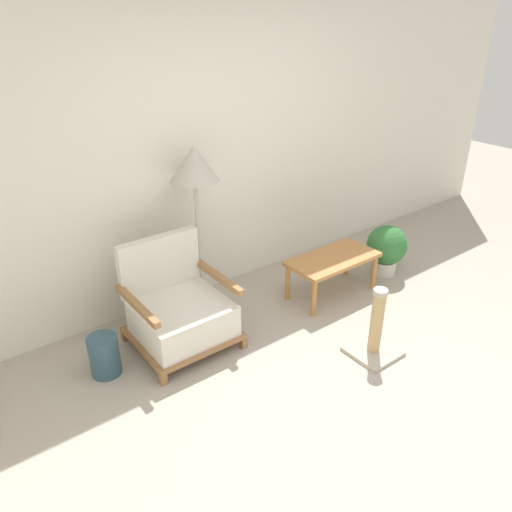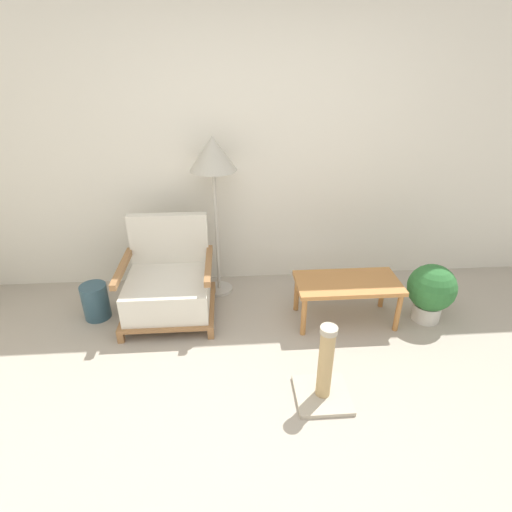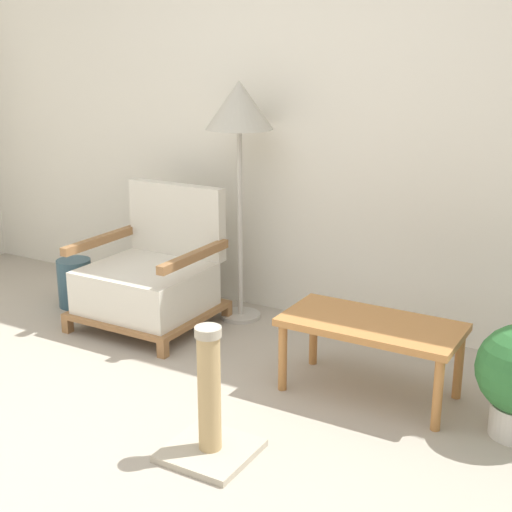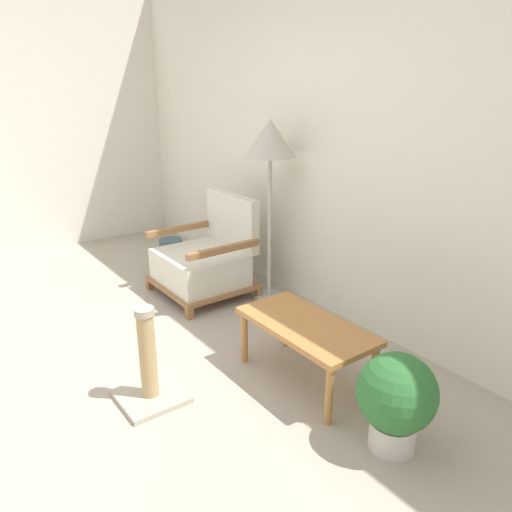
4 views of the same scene
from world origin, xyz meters
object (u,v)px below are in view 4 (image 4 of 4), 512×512
vase (171,255)px  floor_lamp (270,146)px  armchair (205,260)px  scratching_post (149,371)px  potted_plant (396,398)px  coffee_table (306,331)px

vase → floor_lamp: bearing=19.1°
armchair → floor_lamp: size_ratio=0.57×
scratching_post → armchair: bearing=137.1°
floor_lamp → vase: bearing=-160.9°
potted_plant → scratching_post: 1.35m
armchair → scratching_post: 1.53m
floor_lamp → potted_plant: (1.78, -0.60, -0.97)m
potted_plant → scratching_post: (-1.08, -0.80, -0.11)m
floor_lamp → scratching_post: (0.70, -1.40, -1.07)m
scratching_post → floor_lamp: bearing=116.6°
vase → scratching_post: (1.75, -1.03, 0.03)m
vase → potted_plant: bearing=-4.7°
armchair → potted_plant: armchair is taller
armchair → potted_plant: bearing=-6.2°
scratching_post → potted_plant: bearing=36.6°
vase → potted_plant: 2.84m
floor_lamp → scratching_post: floor_lamp is taller
floor_lamp → coffee_table: bearing=-27.3°
armchair → vase: (-0.63, -0.00, -0.14)m
floor_lamp → coffee_table: size_ratio=1.71×
armchair → vase: 0.65m
floor_lamp → coffee_table: (1.07, -0.55, -0.93)m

